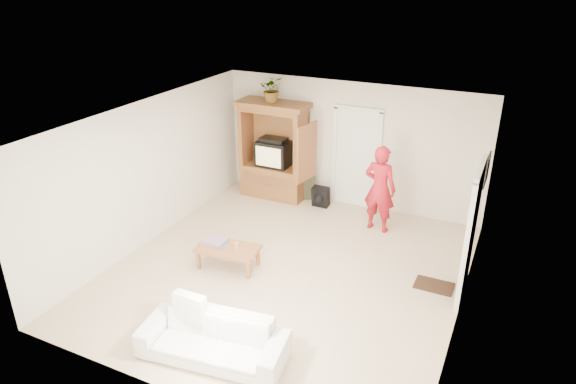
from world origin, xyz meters
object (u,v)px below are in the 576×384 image
at_px(man, 380,189).
at_px(sofa, 213,339).
at_px(armoire, 275,157).
at_px(coffee_table, 228,250).

height_order(man, sofa, man).
height_order(armoire, man, armoire).
distance_m(armoire, sofa, 5.21).
distance_m(man, sofa, 4.48).
height_order(man, coffee_table, man).
height_order(armoire, coffee_table, armoire).
relative_size(man, sofa, 0.89).
relative_size(sofa, coffee_table, 1.77).
distance_m(sofa, coffee_table, 2.17).
distance_m(man, coffee_table, 3.09).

